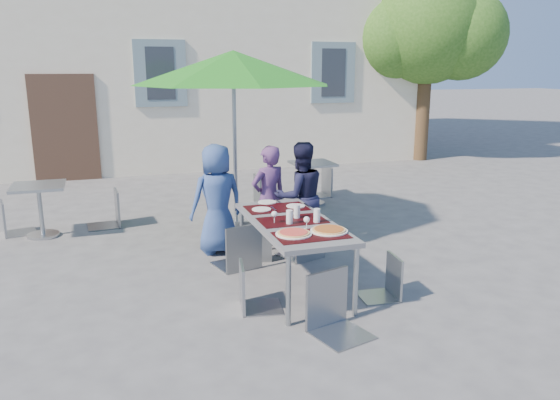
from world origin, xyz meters
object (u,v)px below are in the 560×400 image
object	(u,v)px
dining_table	(292,225)
bg_chair_l_0	(9,197)
child_0	(217,199)
child_1	(269,198)
chair_4	(387,253)
chair_2	(305,211)
cafe_table_0	(40,201)
chair_3	(251,259)
cafe_table_1	(313,176)
chair_5	(335,267)
chair_1	(253,214)
bg_chair_r_0	(108,187)
pizza_near_left	(294,233)
bg_chair_r_1	(322,163)
bg_chair_l_1	(263,172)
chair_0	(239,218)
patio_umbrella	(233,69)
child_2	(300,197)
pizza_near_right	(329,230)

from	to	relation	value
dining_table	bg_chair_l_0	xyz separation A→B (m)	(-3.18, 3.06, -0.15)
child_0	child_1	distance (m)	0.67
child_0	chair_4	xyz separation A→B (m)	(1.37, -1.95, -0.22)
chair_2	cafe_table_0	xyz separation A→B (m)	(-3.21, 2.01, -0.10)
dining_table	chair_3	size ratio (longest dim) A/B	2.07
bg_chair_l_0	cafe_table_1	bearing A→B (deg)	3.75
cafe_table_1	chair_5	bearing A→B (deg)	-109.01
chair_1	bg_chair_r_0	distance (m)	2.68
pizza_near_left	chair_3	xyz separation A→B (m)	(-0.41, 0.07, -0.25)
chair_3	bg_chair_r_1	xyz separation A→B (m)	(2.52, 4.33, 0.09)
child_0	bg_chair_l_0	world-z (taller)	child_0
chair_5	bg_chair_l_0	distance (m)	5.24
bg_chair_l_1	bg_chair_l_0	bearing A→B (deg)	-171.37
chair_3	bg_chair_r_0	size ratio (longest dim) A/B	0.87
cafe_table_0	cafe_table_1	size ratio (longest dim) A/B	1.01
child_0	bg_chair_l_0	size ratio (longest dim) A/B	1.50
child_0	cafe_table_0	size ratio (longest dim) A/B	1.89
chair_1	bg_chair_r_0	world-z (taller)	bg_chair_r_0
chair_0	cafe_table_1	xyz separation A→B (m)	(1.96, 2.65, -0.12)
child_0	chair_5	world-z (taller)	child_0
child_1	chair_4	distance (m)	1.99
chair_0	chair_4	xyz separation A→B (m)	(1.25, -1.28, -0.14)
dining_table	bg_chair_l_0	size ratio (longest dim) A/B	1.97
patio_umbrella	cafe_table_1	bearing A→B (deg)	34.18
dining_table	child_1	size ratio (longest dim) A/B	1.34
dining_table	child_1	xyz separation A→B (m)	(0.13, 1.29, -0.01)
child_1	child_2	bearing A→B (deg)	145.16
pizza_near_right	chair_1	size ratio (longest dim) A/B	0.37
child_0	child_1	bearing A→B (deg)	161.38
pizza_near_left	cafe_table_1	xyz separation A→B (m)	(1.71, 3.85, -0.27)
cafe_table_0	cafe_table_1	distance (m)	4.35
pizza_near_left	bg_chair_l_1	world-z (taller)	bg_chair_l_1
chair_3	bg_chair_l_1	size ratio (longest dim) A/B	0.92
patio_umbrella	cafe_table_1	distance (m)	2.67
pizza_near_left	chair_1	distance (m)	1.46
patio_umbrella	bg_chair_l_0	bearing A→B (deg)	165.61
chair_2	bg_chair_l_0	xyz separation A→B (m)	(-3.63, 2.26, -0.06)
chair_4	patio_umbrella	xyz separation A→B (m)	(-0.91, 2.82, 1.82)
child_2	bg_chair_r_1	xyz separation A→B (m)	(1.44, 2.76, -0.10)
chair_2	chair_5	world-z (taller)	chair_5
child_2	chair_4	xyz separation A→B (m)	(0.32, -1.72, -0.22)
pizza_near_left	bg_chair_l_1	bearing A→B (deg)	77.69
chair_0	bg_chair_l_1	world-z (taller)	chair_0
patio_umbrella	child_0	bearing A→B (deg)	-117.47
dining_table	chair_2	xyz separation A→B (m)	(0.45, 0.80, -0.08)
child_2	chair_4	distance (m)	1.76
cafe_table_1	bg_chair_r_1	bearing A→B (deg)	53.91
child_0	dining_table	bearing A→B (deg)	100.61
child_0	cafe_table_0	bearing A→B (deg)	-42.81
cafe_table_0	bg_chair_l_0	xyz separation A→B (m)	(-0.42, 0.25, 0.04)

